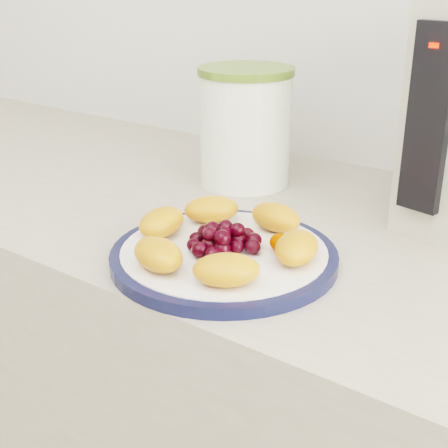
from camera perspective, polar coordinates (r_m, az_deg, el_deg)
The scene contains 7 objects.
plate_rim at distance 0.76m, azimuth 0.00°, elevation -2.97°, with size 0.28×0.28×0.01m, color #0F1537.
plate_face at distance 0.76m, azimuth 0.00°, elevation -2.90°, with size 0.25×0.25×0.02m, color white.
canister at distance 1.02m, azimuth 1.96°, elevation 8.56°, with size 0.15×0.15×0.18m, color #547128.
canister_lid at distance 1.00m, azimuth 2.03°, elevation 13.81°, with size 0.15×0.15×0.01m, color #58742D.
appliance_panel at distance 0.81m, azimuth 18.24°, elevation 9.01°, with size 0.05×0.02×0.23m, color black.
appliance_led at distance 0.79m, azimuth 18.67°, elevation 15.22°, with size 0.01×0.01×0.01m, color #FF0C05.
fruit_plate at distance 0.75m, azimuth 0.04°, elevation -1.11°, with size 0.24×0.24×0.03m.
Camera 1 is at (0.31, 0.48, 1.23)m, focal length 50.00 mm.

